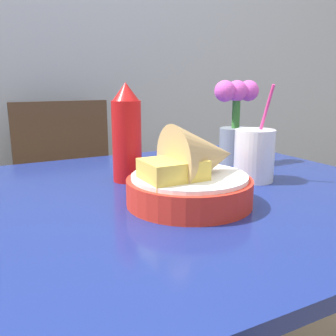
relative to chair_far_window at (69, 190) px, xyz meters
name	(u,v)px	position (x,y,z in m)	size (l,w,h in m)	color
wall_window	(43,0)	(0.00, 0.28, 0.78)	(7.00, 0.06, 2.60)	#9EA8B7
dining_table	(157,235)	(0.00, -0.83, 0.11)	(1.11, 0.88, 0.73)	navy
chair_far_window	(69,190)	(0.00, 0.00, 0.00)	(0.40, 0.40, 0.88)	#473323
food_basket	(194,176)	(0.04, -0.92, 0.26)	(0.24, 0.24, 0.16)	red
ketchup_bottle	(127,134)	(-0.01, -0.70, 0.32)	(0.07, 0.07, 0.23)	red
drink_cup	(254,157)	(0.26, -0.84, 0.27)	(0.09, 0.09, 0.23)	silver
flower_vase	(236,122)	(0.34, -0.66, 0.33)	(0.14, 0.09, 0.24)	gray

